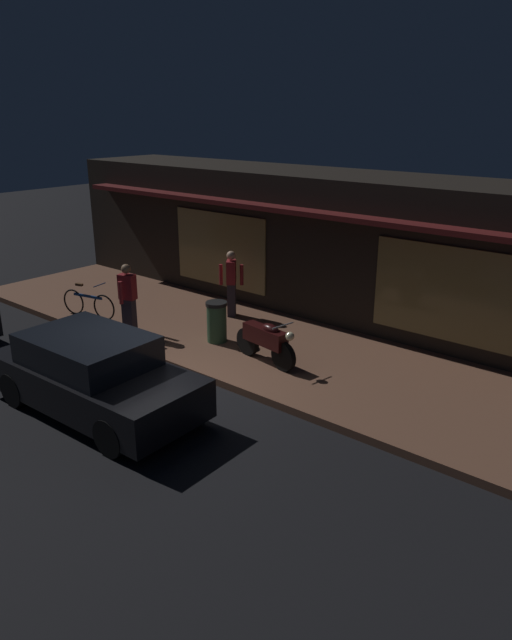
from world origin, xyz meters
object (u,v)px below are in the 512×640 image
(person_photographer, at_px, (128,298))
(trash_bin, at_px, (217,322))
(bicycle_parked, at_px, (88,304))
(motorcycle, at_px, (266,340))
(person_bystander, at_px, (231,282))
(parked_car_far, at_px, (94,374))

(person_photographer, relative_size, trash_bin, 1.80)
(bicycle_parked, bearing_deg, motorcycle, 6.93)
(person_bystander, bearing_deg, bicycle_parked, -138.01)
(bicycle_parked, bearing_deg, person_photographer, -2.95)
(person_photographer, height_order, parked_car_far, person_photographer)
(person_photographer, distance_m, parked_car_far, 3.49)
(person_bystander, bearing_deg, parked_car_far, -75.13)
(trash_bin, xyz_separation_m, parked_car_far, (0.41, -3.57, 0.08))
(person_photographer, bearing_deg, person_bystander, 69.44)
(bicycle_parked, distance_m, parked_car_far, 4.85)
(person_bystander, xyz_separation_m, parked_car_far, (1.36, -5.11, -0.32))
(bicycle_parked, height_order, person_bystander, person_bystander)
(bicycle_parked, bearing_deg, trash_bin, 13.41)
(motorcycle, distance_m, trash_bin, 1.63)
(motorcycle, xyz_separation_m, person_photographer, (-3.49, -0.72, 0.38))
(person_bystander, height_order, trash_bin, person_bystander)
(person_bystander, distance_m, trash_bin, 1.85)
(person_photographer, bearing_deg, motorcycle, 11.73)
(person_bystander, relative_size, parked_car_far, 0.40)
(person_bystander, xyz_separation_m, trash_bin, (0.95, -1.54, -0.41))
(person_bystander, height_order, parked_car_far, person_bystander)
(trash_bin, distance_m, parked_car_far, 3.59)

